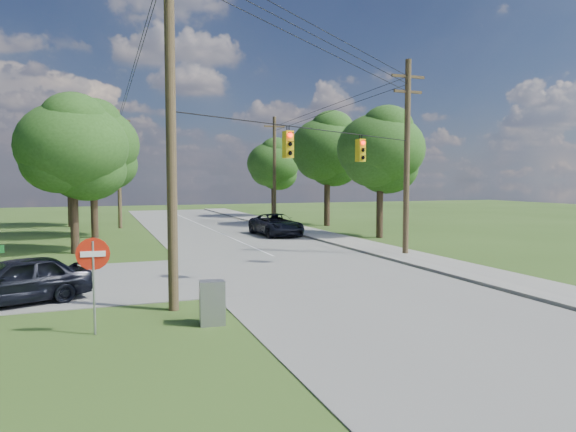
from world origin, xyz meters
name	(u,v)px	position (x,y,z in m)	size (l,w,h in m)	color
ground	(313,301)	(0.00, 0.00, 0.00)	(140.00, 140.00, 0.00)	#314E1A
main_road	(310,272)	(2.00, 5.00, 0.01)	(10.00, 100.00, 0.03)	gray
sidewalk_east	(436,263)	(8.70, 5.00, 0.06)	(2.60, 100.00, 0.12)	#9B9991
pole_sw	(171,110)	(-4.60, 0.40, 6.23)	(2.00, 0.32, 12.00)	brown
pole_ne	(407,154)	(8.90, 8.00, 5.47)	(2.00, 0.32, 10.50)	brown
pole_north_e	(274,169)	(8.90, 30.00, 5.13)	(2.00, 0.32, 10.00)	brown
pole_north_w	(119,168)	(-5.00, 30.00, 5.13)	(2.00, 0.32, 10.00)	brown
power_lines	(256,87)	(1.50, 11.54, 9.15)	(13.93, 29.62, 4.93)	black
traffic_signals	(328,147)	(2.55, 4.43, 5.50)	(4.91, 3.27, 1.05)	yellow
tree_w_near	(72,147)	(-8.00, 15.00, 5.92)	(6.00, 6.00, 8.40)	#442E22
tree_w_mid	(93,145)	(-7.00, 23.00, 6.58)	(6.40, 6.40, 9.22)	#442E22
tree_w_far	(69,155)	(-9.00, 33.00, 6.25)	(6.00, 6.00, 8.73)	#442E22
tree_e_near	(380,149)	(12.00, 16.00, 6.25)	(6.20, 6.20, 8.81)	#442E22
tree_e_mid	(327,148)	(12.50, 26.00, 6.91)	(6.60, 6.60, 9.64)	#442E22
tree_e_far	(273,164)	(11.50, 38.00, 5.92)	(5.80, 5.80, 8.32)	#442E22
car_cross_dark	(16,280)	(-9.32, 2.84, 0.82)	(1.86, 4.61, 1.57)	black
car_main_north	(276,225)	(5.50, 19.74, 0.82)	(2.63, 5.70, 1.58)	black
control_cabinet	(212,303)	(-3.80, -1.64, 0.63)	(0.70, 0.50, 1.26)	gray
do_not_enter_sign	(93,265)	(-6.92, -1.48, 1.87)	(0.86, 0.09, 2.59)	gray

